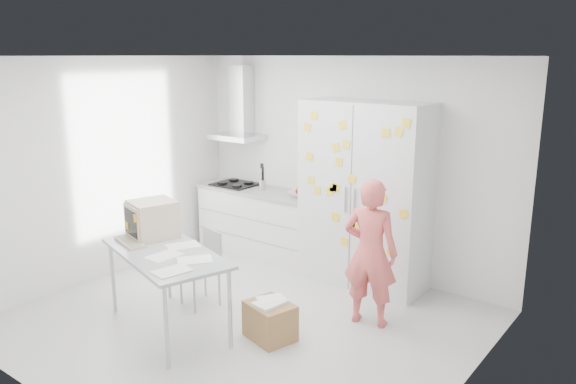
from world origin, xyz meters
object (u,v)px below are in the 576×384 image
Objects in this scene: cardboard_box at (270,320)px; person at (370,253)px; desk at (156,233)px; chair at (205,263)px.

person is at bearing 55.60° from cardboard_box.
person reaches higher than cardboard_box.
person reaches higher than desk.
person reaches higher than chair.
chair is at bearing 9.41° from person.
person is 1.21m from cardboard_box.
chair is at bearing 90.55° from desk.
person is at bearing 50.60° from desk.
person is 1.84m from chair.
desk reaches higher than chair.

